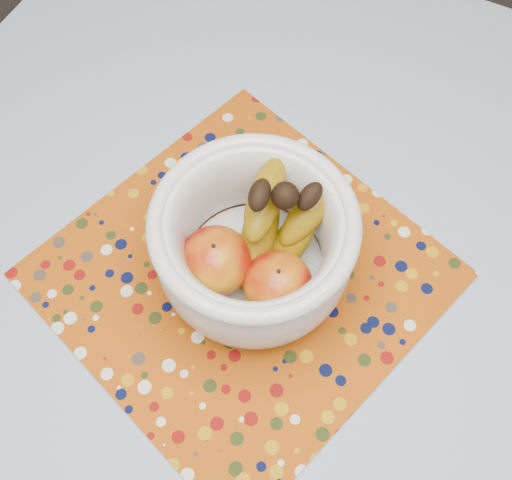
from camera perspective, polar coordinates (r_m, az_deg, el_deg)
table at (r=0.85m, az=3.81°, el=-9.56°), size 1.20×1.20×0.75m
tablecloth at (r=0.77m, az=4.17°, el=-7.75°), size 1.32×1.32×0.01m
placemat at (r=0.78m, az=-1.39°, el=-3.29°), size 0.56×0.56×0.00m
fruit_bowl at (r=0.71m, az=0.35°, el=-0.31°), size 0.24×0.24×0.18m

